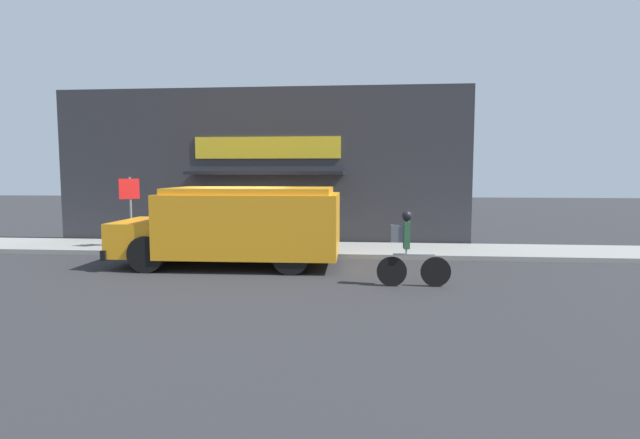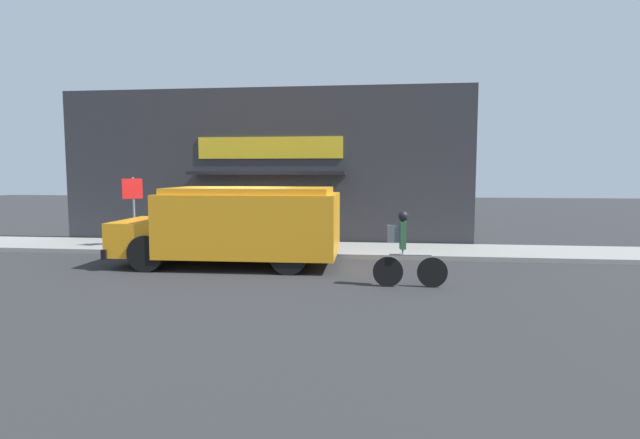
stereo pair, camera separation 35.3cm
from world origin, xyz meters
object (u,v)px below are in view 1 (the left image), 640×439
(school_bus, at_px, (239,224))
(cyclist, at_px, (408,249))
(stop_sign_post, at_px, (130,200))
(trash_bin, at_px, (197,228))

(school_bus, distance_m, cyclist, 4.53)
(stop_sign_post, height_order, trash_bin, stop_sign_post)
(cyclist, bearing_deg, stop_sign_post, 150.97)
(cyclist, bearing_deg, school_bus, 151.76)
(school_bus, distance_m, trash_bin, 3.79)
(school_bus, height_order, trash_bin, school_bus)
(cyclist, bearing_deg, trash_bin, 138.28)
(school_bus, height_order, cyclist, school_bus)
(stop_sign_post, distance_m, trash_bin, 2.21)
(school_bus, bearing_deg, cyclist, -26.59)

